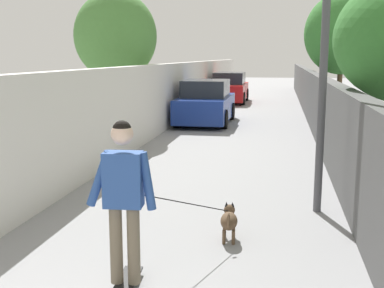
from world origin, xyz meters
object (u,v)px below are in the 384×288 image
person_skateboarder (124,190)px  car_near (206,103)px  dog (229,220)px  tree_right_far (342,34)px  skateboard (126,284)px  car_far (229,89)px  tree_left_near (116,36)px  lamp_post (326,12)px

person_skateboarder → car_near: 12.73m
person_skateboarder → dog: 1.97m
tree_right_far → dog: 15.20m
tree_right_far → skateboard: size_ratio=5.97×
person_skateboarder → car_far: (20.84, 1.08, -0.35)m
tree_left_near → car_near: bearing=-44.3°
tree_right_far → lamp_post: bearing=172.5°
dog → car_near: bearing=10.1°
skateboard → car_near: 12.74m
tree_right_far → car_far: size_ratio=1.20×
tree_right_far → skateboard: bearing=166.6°
skateboard → car_far: (20.84, 1.08, 0.65)m
dog → skateboard: bearing=150.5°
car_near → skateboard: bearing=-175.1°
lamp_post → dog: 3.32m
tree_right_far → person_skateboarder: (-16.18, 3.86, -2.17)m
tree_right_far → car_far: (4.66, 4.94, -2.52)m
lamp_post → car_far: lamp_post is taller
skateboard → dog: dog is taller
car_near → car_far: (8.17, 0.00, 0.00)m
lamp_post → dog: lamp_post is taller
skateboard → person_skateboarder: size_ratio=0.49×
car_far → tree_left_near: bearing=167.2°
car_near → car_far: bearing=0.0°
tree_right_far → person_skateboarder: size_ratio=2.90×
skateboard → car_far: 20.88m
skateboard → person_skateboarder: bearing=-176.4°
tree_left_near → dog: 10.03m
tree_right_far → car_near: (-3.51, 4.94, -2.52)m
lamp_post → skateboard: 4.72m
person_skateboarder → tree_right_far: bearing=-13.4°
tree_left_near → car_near: 4.15m
skateboard → dog: 1.82m
skateboard → car_far: size_ratio=0.20×
tree_left_near → tree_right_far: bearing=-50.9°
dog → tree_right_far: bearing=-11.5°
car_near → dog: bearing=-169.9°
tree_right_far → car_far: 7.25m
person_skateboarder → car_far: size_ratio=0.41×
car_near → lamp_post: bearing=-161.7°
lamp_post → person_skateboarder: (-3.03, 2.12, -1.94)m
lamp_post → car_near: bearing=18.3°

